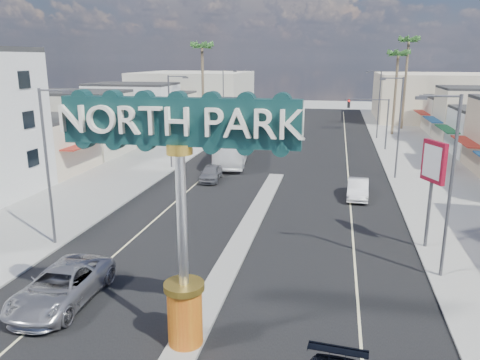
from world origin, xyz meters
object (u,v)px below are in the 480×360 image
at_px(streetlight_l_near, 49,160).
at_px(suv_left, 61,286).
at_px(streetlight_r_mid, 398,123).
at_px(streetlight_r_far, 378,101).
at_px(car_parked_left, 211,173).
at_px(streetlight_l_far, 225,98).
at_px(palm_left_far, 202,51).
at_px(streetlight_r_near, 448,179).
at_px(palm_right_far, 409,45).
at_px(traffic_signal_left, 219,110).
at_px(streetlight_l_mid, 171,117).
at_px(palm_right_mid, 398,58).
at_px(bank_pylon_sign, 433,168).
at_px(gateway_sign, 181,196).
at_px(city_bus, 233,146).
at_px(car_parked_right, 358,189).
at_px(traffic_signal_right, 372,114).

height_order(streetlight_l_near, suv_left, streetlight_l_near).
distance_m(streetlight_r_mid, streetlight_r_far, 22.00).
relative_size(streetlight_r_far, car_parked_left, 2.19).
bearing_deg(streetlight_l_near, streetlight_l_far, 90.00).
distance_m(palm_left_far, suv_left, 47.71).
distance_m(streetlight_r_near, car_parked_left, 23.04).
bearing_deg(streetlight_r_far, palm_right_far, 65.45).
bearing_deg(streetlight_r_far, streetlight_l_far, 180.00).
relative_size(traffic_signal_left, streetlight_r_mid, 0.67).
distance_m(streetlight_l_mid, palm_right_mid, 35.44).
bearing_deg(bank_pylon_sign, car_parked_left, 118.09).
bearing_deg(suv_left, gateway_sign, -17.75).
distance_m(traffic_signal_left, streetlight_r_near, 39.26).
xyz_separation_m(streetlight_l_mid, bank_pylon_sign, (20.93, -16.21, -0.34)).
distance_m(traffic_signal_left, streetlight_l_far, 8.14).
bearing_deg(bank_pylon_sign, city_bus, 103.34).
height_order(streetlight_l_far, suv_left, streetlight_l_far).
bearing_deg(streetlight_r_far, streetlight_l_mid, -133.48).
xyz_separation_m(suv_left, car_parked_right, (13.44, 19.28, -0.08)).
distance_m(streetlight_l_mid, palm_left_far, 21.16).
xyz_separation_m(palm_right_mid, car_parked_right, (-5.94, -32.75, -9.87)).
relative_size(streetlight_l_near, streetlight_l_far, 1.00).
relative_size(streetlight_l_far, city_bus, 0.75).
distance_m(streetlight_l_near, palm_right_far, 58.35).
relative_size(streetlight_l_far, streetlight_r_far, 1.00).
relative_size(streetlight_r_far, city_bus, 0.75).
bearing_deg(gateway_sign, traffic_signal_right, 77.67).
relative_size(traffic_signal_left, palm_right_mid, 0.50).
relative_size(traffic_signal_right, streetlight_l_near, 0.67).
height_order(streetlight_l_mid, car_parked_left, streetlight_l_mid).
relative_size(streetlight_r_far, car_parked_right, 2.02).
distance_m(traffic_signal_right, streetlight_l_mid, 24.11).
bearing_deg(car_parked_right, city_bus, 140.89).
bearing_deg(streetlight_r_near, palm_right_far, 84.98).
distance_m(traffic_signal_right, streetlight_r_near, 34.03).
bearing_deg(palm_right_far, gateway_sign, -104.03).
distance_m(palm_right_mid, bank_pylon_sign, 42.69).
relative_size(streetlight_r_near, suv_left, 1.53).
height_order(city_bus, bank_pylon_sign, bank_pylon_sign).
height_order(streetlight_l_mid, car_parked_right, streetlight_l_mid).
xyz_separation_m(streetlight_l_far, bank_pylon_sign, (20.93, -38.21, -0.34)).
height_order(streetlight_l_near, palm_right_far, palm_right_far).
relative_size(streetlight_l_far, car_parked_right, 2.02).
distance_m(palm_left_far, palm_right_far, 30.48).
bearing_deg(streetlight_r_far, suv_left, -109.29).
distance_m(streetlight_l_far, streetlight_r_near, 46.90).
bearing_deg(city_bus, bank_pylon_sign, -59.79).
bearing_deg(streetlight_r_near, car_parked_left, 134.78).
relative_size(streetlight_r_mid, streetlight_r_far, 1.00).
height_order(traffic_signal_right, streetlight_r_near, streetlight_r_near).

